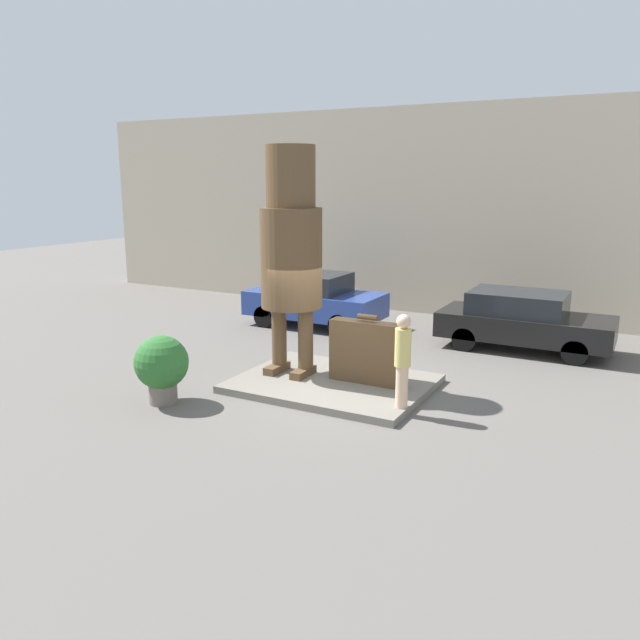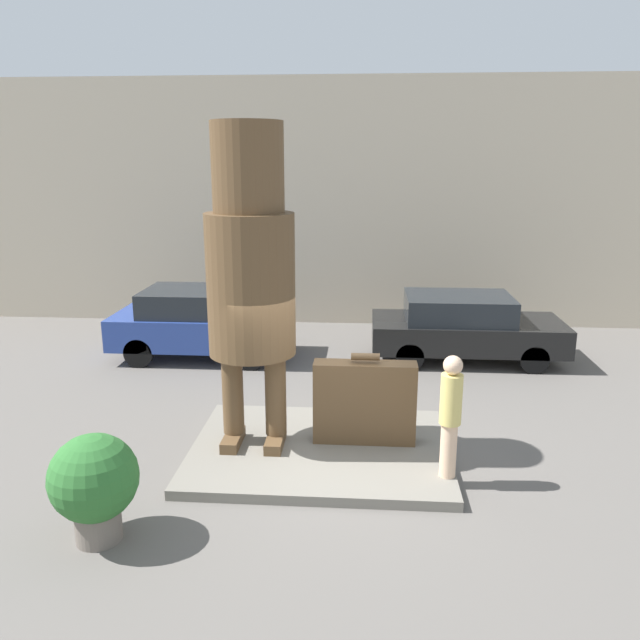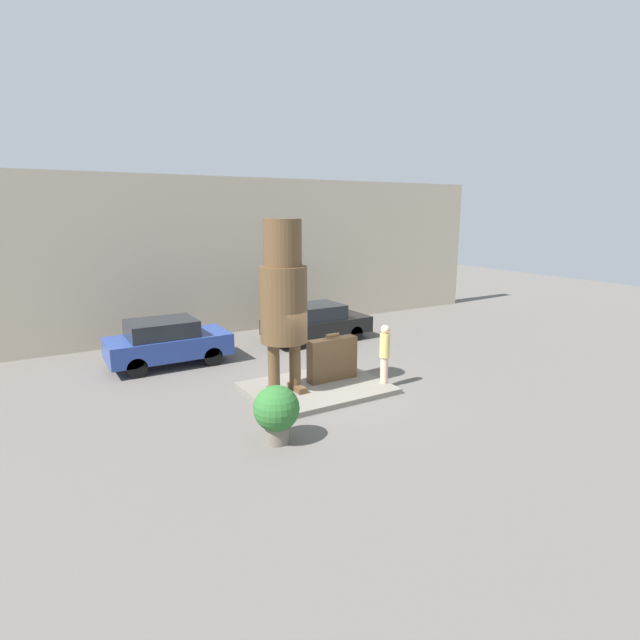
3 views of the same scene
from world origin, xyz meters
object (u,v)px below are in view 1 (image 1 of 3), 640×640
(parked_car_blue, at_px, (313,298))
(planter_pot, at_px, (162,365))
(statue_figure, at_px, (291,244))
(parked_car_black, at_px, (523,320))
(giant_suitcase, at_px, (367,352))
(tourist, at_px, (403,357))

(parked_car_blue, xyz_separation_m, planter_pot, (0.60, -7.19, -0.07))
(statue_figure, height_order, parked_car_blue, statue_figure)
(parked_car_blue, bearing_deg, statue_figure, -66.17)
(statue_figure, bearing_deg, parked_car_black, 51.44)
(statue_figure, distance_m, giant_suitcase, 2.76)
(tourist, bearing_deg, parked_car_black, 79.66)
(parked_car_black, bearing_deg, giant_suitcase, -115.09)
(giant_suitcase, bearing_deg, parked_car_blue, 129.78)
(tourist, height_order, parked_car_blue, tourist)
(parked_car_black, relative_size, planter_pot, 3.16)
(statue_figure, height_order, tourist, statue_figure)
(statue_figure, xyz_separation_m, giant_suitcase, (1.70, 0.17, -2.17))
(tourist, bearing_deg, parked_car_blue, 131.60)
(giant_suitcase, relative_size, planter_pot, 1.17)
(statue_figure, xyz_separation_m, parked_car_blue, (-2.08, 4.71, -2.14))
(statue_figure, bearing_deg, planter_pot, -120.76)
(statue_figure, xyz_separation_m, planter_pot, (-1.48, -2.48, -2.21))
(parked_car_black, height_order, planter_pot, parked_car_black)
(giant_suitcase, relative_size, parked_car_blue, 0.40)
(parked_car_blue, relative_size, planter_pot, 2.97)
(giant_suitcase, height_order, parked_car_blue, giant_suitcase)
(giant_suitcase, distance_m, planter_pot, 4.14)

